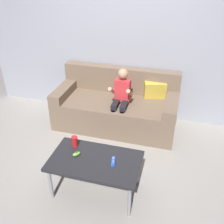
{
  "coord_description": "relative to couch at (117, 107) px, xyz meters",
  "views": [
    {
      "loc": [
        0.84,
        -2.15,
        2.22
      ],
      "look_at": [
        0.12,
        0.44,
        0.61
      ],
      "focal_mm": 41.4,
      "sensor_mm": 36.0,
      "label": 1
    }
  ],
  "objects": [
    {
      "name": "person_seated_on_couch",
      "position": [
        0.1,
        -0.17,
        0.26
      ],
      "size": [
        0.3,
        0.37,
        0.95
      ],
      "color": "black",
      "rests_on": "ground"
    },
    {
      "name": "ground_plane",
      "position": [
        -0.01,
        -1.12,
        -0.29
      ],
      "size": [
        8.87,
        8.87,
        0.0
      ],
      "primitive_type": "plane",
      "color": "#9E998E"
    },
    {
      "name": "soda_can",
      "position": [
        -0.17,
        -1.2,
        0.2
      ],
      "size": [
        0.07,
        0.07,
        0.12
      ],
      "primitive_type": "cylinder",
      "color": "red",
      "rests_on": "coffee_table"
    },
    {
      "name": "wall_back",
      "position": [
        -0.01,
        0.4,
        0.96
      ],
      "size": [
        4.44,
        0.05,
        2.5
      ],
      "primitive_type": "cube",
      "color": "#999EA8",
      "rests_on": "ground"
    },
    {
      "name": "nunchuk_lime",
      "position": [
        -0.09,
        -1.35,
        0.16
      ],
      "size": [
        0.09,
        0.1,
        0.05
      ],
      "color": "#72C638",
      "rests_on": "coffee_table"
    },
    {
      "name": "couch",
      "position": [
        0.0,
        0.0,
        0.0
      ],
      "size": [
        1.78,
        0.8,
        0.82
      ],
      "color": "#75604C",
      "rests_on": "ground"
    },
    {
      "name": "game_remote_blue_near_edge",
      "position": [
        0.31,
        -1.35,
        0.15
      ],
      "size": [
        0.06,
        0.14,
        0.03
      ],
      "color": "blue",
      "rests_on": "coffee_table"
    },
    {
      "name": "coffee_table",
      "position": [
        0.12,
        -1.36,
        0.1
      ],
      "size": [
        0.94,
        0.55,
        0.44
      ],
      "color": "#232326",
      "rests_on": "ground"
    }
  ]
}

